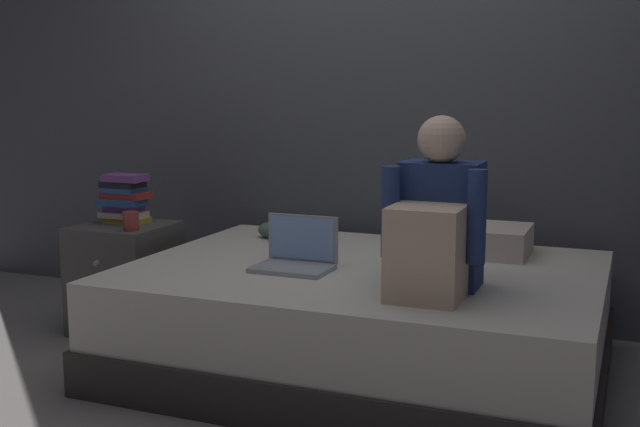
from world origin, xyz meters
TOP-DOWN VIEW (x-y plane):
  - ground_plane at (0.00, 0.00)m, footprint 8.00×8.00m
  - wall_back at (0.00, 1.20)m, footprint 5.60×0.10m
  - bed at (0.20, 0.30)m, footprint 2.00×1.50m
  - nightstand at (-1.10, 0.39)m, footprint 0.44×0.46m
  - person_sitting at (0.58, -0.00)m, footprint 0.39×0.44m
  - laptop at (-0.05, 0.14)m, footprint 0.32×0.23m
  - pillow at (0.55, 0.75)m, footprint 0.56×0.36m
  - book_stack at (-1.12, 0.43)m, footprint 0.24×0.17m
  - mug at (-0.97, 0.27)m, footprint 0.08×0.08m
  - clothes_pile at (-0.35, 0.68)m, footprint 0.31×0.23m

SIDE VIEW (x-z plane):
  - ground_plane at x=0.00m, z-range 0.00..0.00m
  - bed at x=0.20m, z-range 0.00..0.46m
  - nightstand at x=-1.10m, z-range 0.00..0.55m
  - clothes_pile at x=-0.35m, z-range 0.46..0.57m
  - laptop at x=-0.05m, z-range 0.41..0.63m
  - pillow at x=0.55m, z-range 0.46..0.59m
  - mug at x=-0.97m, z-range 0.55..0.64m
  - book_stack at x=-1.12m, z-range 0.55..0.79m
  - person_sitting at x=0.58m, z-range 0.39..1.04m
  - wall_back at x=0.00m, z-range 0.00..2.70m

